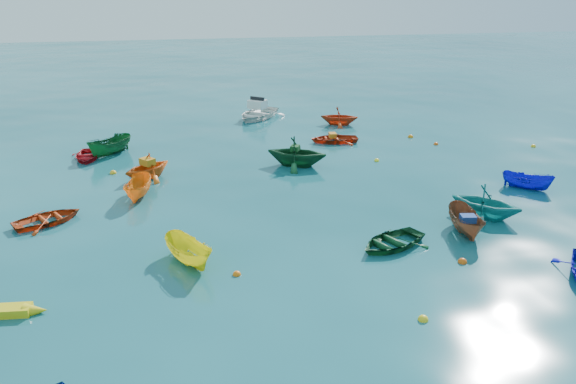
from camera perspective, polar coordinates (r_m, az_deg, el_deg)
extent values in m
plane|color=#0A434B|center=(22.28, 2.53, -5.51)|extent=(160.00, 160.00, 0.00)
imported|color=brown|center=(24.50, 17.52, -3.96)|extent=(1.59, 3.05, 1.12)
imported|color=orange|center=(30.54, -14.02, 1.39)|extent=(3.59, 3.54, 1.43)
imported|color=yellow|center=(21.32, -9.94, -7.13)|extent=(2.22, 2.98, 1.09)
imported|color=#0F4221|center=(22.61, 10.44, -5.44)|extent=(3.63, 3.23, 0.62)
imported|color=teal|center=(26.32, 19.30, -2.41)|extent=(3.97, 3.98, 1.59)
imported|color=#B6350F|center=(26.40, -23.16, -2.89)|extent=(3.47, 3.16, 0.59)
imported|color=orange|center=(27.95, -14.86, -0.54)|extent=(1.55, 2.93, 1.08)
imported|color=#104623|center=(31.59, 0.88, 2.70)|extent=(4.27, 4.07, 1.76)
imported|color=#B72C0F|center=(36.32, 4.68, 5.09)|extent=(3.21, 2.42, 0.63)
imported|color=#0E0EB5|center=(30.60, 23.04, 0.33)|extent=(2.45, 2.30, 0.95)
imported|color=red|center=(34.81, -19.73, 3.19)|extent=(2.03, 2.79, 0.57)
imported|color=#BE3611|center=(40.73, 5.20, 6.84)|extent=(3.23, 3.01, 1.38)
imported|color=#135327|center=(35.19, -17.52, 3.64)|extent=(3.02, 3.08, 1.21)
imported|color=white|center=(42.58, -3.10, 7.52)|extent=(5.17, 5.36, 1.51)
cube|color=navy|center=(24.09, 17.81, -2.59)|extent=(0.67, 0.55, 0.29)
cube|color=orange|center=(30.29, -14.09, 3.01)|extent=(0.89, 0.92, 0.35)
cube|color=#10421A|center=(31.31, 0.72, 4.49)|extent=(0.66, 0.72, 0.28)
cube|color=orange|center=(36.18, 4.55, 5.78)|extent=(0.49, 0.62, 0.28)
sphere|color=orange|center=(20.32, -5.23, -8.37)|extent=(0.30, 0.30, 0.30)
sphere|color=yellow|center=(18.32, 13.56, -12.52)|extent=(0.33, 0.33, 0.33)
sphere|color=#D34D0B|center=(22.03, 17.29, -6.85)|extent=(0.34, 0.34, 0.34)
sphere|color=yellow|center=(31.88, -13.57, 2.27)|extent=(0.39, 0.39, 0.39)
sphere|color=orange|center=(31.75, -13.79, 2.17)|extent=(0.29, 0.29, 0.29)
sphere|color=yellow|center=(32.79, 9.00, 3.13)|extent=(0.30, 0.30, 0.30)
sphere|color=#EF530D|center=(36.85, 14.79, 4.69)|extent=(0.30, 0.30, 0.30)
sphere|color=yellow|center=(31.77, -17.34, 1.82)|extent=(0.36, 0.36, 0.36)
sphere|color=orange|center=(38.15, 12.34, 5.45)|extent=(0.36, 0.36, 0.36)
sphere|color=yellow|center=(38.35, 23.66, 4.23)|extent=(0.32, 0.32, 0.32)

